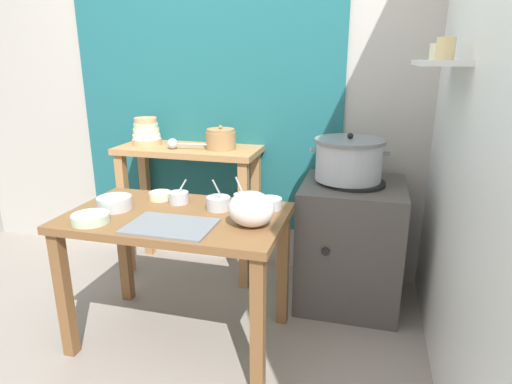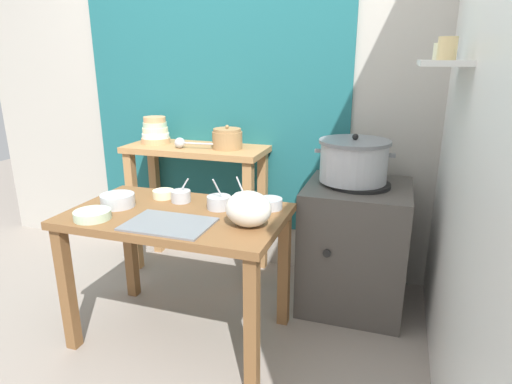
{
  "view_description": "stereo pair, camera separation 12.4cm",
  "coord_description": "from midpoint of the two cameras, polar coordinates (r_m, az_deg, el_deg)",
  "views": [
    {
      "loc": [
        0.97,
        -1.81,
        1.47
      ],
      "look_at": [
        0.43,
        0.21,
        0.82
      ],
      "focal_mm": 30.28,
      "sensor_mm": 36.0,
      "label": 1
    },
    {
      "loc": [
        1.09,
        -1.77,
        1.47
      ],
      "look_at": [
        0.43,
        0.21,
        0.82
      ],
      "focal_mm": 30.28,
      "sensor_mm": 36.0,
      "label": 2
    }
  ],
  "objects": [
    {
      "name": "prep_bowl_2",
      "position": [
        2.37,
        -8.44,
        -0.49
      ],
      "size": [
        0.11,
        0.11,
        0.13
      ],
      "color": "#B7BABF",
      "rests_on": "prep_table"
    },
    {
      "name": "prep_table",
      "position": [
        2.26,
        -8.76,
        -5.3
      ],
      "size": [
        1.1,
        0.66,
        0.72
      ],
      "color": "brown",
      "rests_on": "ground"
    },
    {
      "name": "bowl_stack_enamel",
      "position": [
        3.09,
        -12.03,
        7.82
      ],
      "size": [
        0.2,
        0.2,
        0.18
      ],
      "color": "tan",
      "rests_on": "back_shelf_table"
    },
    {
      "name": "prep_bowl_0",
      "position": [
        2.22,
        -19.33,
        -2.82
      ],
      "size": [
        0.18,
        0.18,
        0.04
      ],
      "color": "#B7D1AD",
      "rests_on": "prep_table"
    },
    {
      "name": "prep_bowl_3",
      "position": [
        2.25,
        3.43,
        -1.48
      ],
      "size": [
        0.13,
        0.13,
        0.05
      ],
      "color": "#B7BABF",
      "rests_on": "prep_table"
    },
    {
      "name": "prep_bowl_1",
      "position": [
        2.37,
        -16.39,
        -1.01
      ],
      "size": [
        0.18,
        0.18,
        0.07
      ],
      "color": "#B7BABF",
      "rests_on": "prep_table"
    },
    {
      "name": "plastic_bag",
      "position": [
        1.99,
        0.8,
        -2.23
      ],
      "size": [
        0.22,
        0.18,
        0.17
      ],
      "primitive_type": "ellipsoid",
      "color": "silver",
      "rests_on": "prep_table"
    },
    {
      "name": "clay_pot",
      "position": [
        2.85,
        -2.56,
        7.03
      ],
      "size": [
        0.2,
        0.2,
        0.16
      ],
      "color": "#A37A4C",
      "rests_on": "back_shelf_table"
    },
    {
      "name": "ground_plane",
      "position": [
        2.53,
        -10.0,
        -18.49
      ],
      "size": [
        9.0,
        9.0,
        0.0
      ],
      "primitive_type": "plane",
      "color": "gray"
    },
    {
      "name": "stove_block",
      "position": [
        2.72,
        14.15,
        -6.84
      ],
      "size": [
        0.6,
        0.61,
        0.78
      ],
      "color": "#4C4742",
      "rests_on": "ground"
    },
    {
      "name": "prep_bowl_5",
      "position": [
        2.46,
        -10.72,
        -0.22
      ],
      "size": [
        0.12,
        0.12,
        0.04
      ],
      "color": "beige",
      "rests_on": "prep_table"
    },
    {
      "name": "prep_bowl_4",
      "position": [
        2.24,
        -3.35,
        -1.32
      ],
      "size": [
        0.12,
        0.12,
        0.17
      ],
      "color": "#B7BABF",
      "rests_on": "prep_table"
    },
    {
      "name": "steamer_pot",
      "position": [
        2.58,
        14.14,
        4.04
      ],
      "size": [
        0.46,
        0.41,
        0.28
      ],
      "color": "#B7BABF",
      "rests_on": "stove_block"
    },
    {
      "name": "wall_right",
      "position": [
        2.03,
        29.19,
        10.35
      ],
      "size": [
        0.3,
        3.2,
        2.6
      ],
      "color": "white",
      "rests_on": "ground"
    },
    {
      "name": "prep_bowl_6",
      "position": [
        2.27,
        0.02,
        -1.04
      ],
      "size": [
        0.11,
        0.11,
        0.16
      ],
      "color": "#B7BABF",
      "rests_on": "prep_table"
    },
    {
      "name": "serving_tray",
      "position": [
        2.06,
        -9.77,
        -4.21
      ],
      "size": [
        0.4,
        0.28,
        0.01
      ],
      "primitive_type": "cube",
      "color": "slate",
      "rests_on": "prep_table"
    },
    {
      "name": "wall_back",
      "position": [
        3.04,
        0.1,
        14.12
      ],
      "size": [
        4.4,
        0.12,
        2.6
      ],
      "color": "#B2ADA3",
      "rests_on": "ground"
    },
    {
      "name": "ladle",
      "position": [
        2.9,
        -8.56,
        6.43
      ],
      "size": [
        0.31,
        0.07,
        0.07
      ],
      "color": "#B7BABF",
      "rests_on": "back_shelf_table"
    },
    {
      "name": "back_shelf_table",
      "position": [
        3.0,
        -6.65,
        1.86
      ],
      "size": [
        0.96,
        0.4,
        0.9
      ],
      "color": "#B27F4C",
      "rests_on": "ground"
    }
  ]
}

